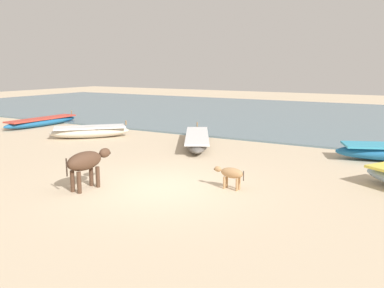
{
  "coord_description": "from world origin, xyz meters",
  "views": [
    {
      "loc": [
        5.92,
        -8.43,
        3.1
      ],
      "look_at": [
        -0.73,
        3.0,
        0.6
      ],
      "focal_mm": 38.62,
      "sensor_mm": 36.0,
      "label": 1
    }
  ],
  "objects_px": {
    "fishing_boat_0": "(197,140)",
    "fishing_boat_4": "(90,131)",
    "calf_near_tan": "(231,174)",
    "cow_adult_dark": "(86,162)",
    "fishing_boat_2": "(42,122)"
  },
  "relations": [
    {
      "from": "fishing_boat_0",
      "to": "fishing_boat_4",
      "type": "height_order",
      "value": "fishing_boat_4"
    },
    {
      "from": "fishing_boat_4",
      "to": "cow_adult_dark",
      "type": "height_order",
      "value": "cow_adult_dark"
    },
    {
      "from": "cow_adult_dark",
      "to": "calf_near_tan",
      "type": "relative_size",
      "value": 1.75
    },
    {
      "from": "fishing_boat_4",
      "to": "calf_near_tan",
      "type": "relative_size",
      "value": 3.66
    },
    {
      "from": "fishing_boat_0",
      "to": "fishing_boat_4",
      "type": "distance_m",
      "value": 5.03
    },
    {
      "from": "fishing_boat_0",
      "to": "fishing_boat_4",
      "type": "relative_size",
      "value": 1.44
    },
    {
      "from": "fishing_boat_0",
      "to": "calf_near_tan",
      "type": "distance_m",
      "value": 5.92
    },
    {
      "from": "fishing_boat_2",
      "to": "cow_adult_dark",
      "type": "height_order",
      "value": "cow_adult_dark"
    },
    {
      "from": "fishing_boat_2",
      "to": "calf_near_tan",
      "type": "bearing_deg",
      "value": -111.61
    },
    {
      "from": "fishing_boat_2",
      "to": "calf_near_tan",
      "type": "xyz_separation_m",
      "value": [
        13.35,
        -5.3,
        0.17
      ]
    },
    {
      "from": "fishing_boat_0",
      "to": "fishing_boat_2",
      "type": "relative_size",
      "value": 1.01
    },
    {
      "from": "fishing_boat_4",
      "to": "calf_near_tan",
      "type": "bearing_deg",
      "value": -70.5
    },
    {
      "from": "fishing_boat_0",
      "to": "cow_adult_dark",
      "type": "distance_m",
      "value": 6.55
    },
    {
      "from": "calf_near_tan",
      "to": "cow_adult_dark",
      "type": "bearing_deg",
      "value": 33.49
    },
    {
      "from": "fishing_boat_2",
      "to": "fishing_boat_0",
      "type": "bearing_deg",
      "value": -93.68
    }
  ]
}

